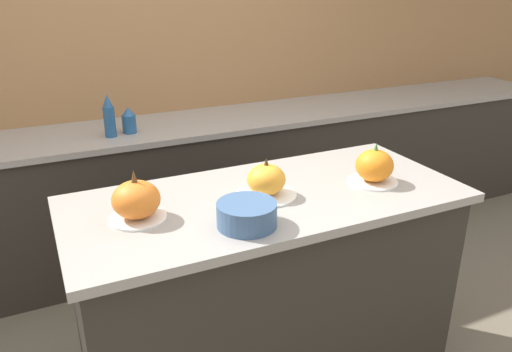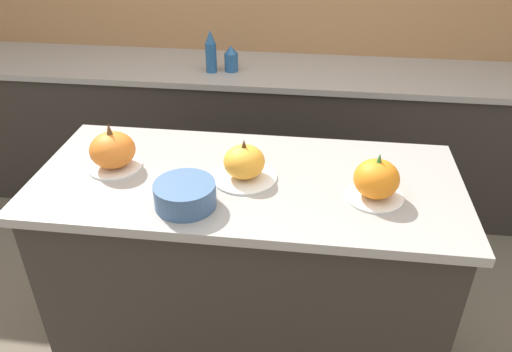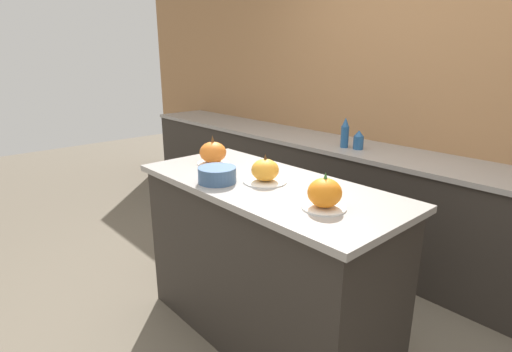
% 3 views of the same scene
% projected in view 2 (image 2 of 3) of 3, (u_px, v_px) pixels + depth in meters
% --- Properties ---
extents(ground_plane, '(12.00, 12.00, 0.00)m').
position_uv_depth(ground_plane, '(249.00, 352.00, 2.29)').
color(ground_plane, '#665B4C').
extents(kitchen_island, '(1.54, 0.68, 0.95)m').
position_uv_depth(kitchen_island, '(248.00, 275.00, 2.04)').
color(kitchen_island, '#2D2823').
rests_on(kitchen_island, ground_plane).
extents(back_counter, '(6.00, 0.60, 0.89)m').
position_uv_depth(back_counter, '(277.00, 136.00, 3.17)').
color(back_counter, '#2D2823').
rests_on(back_counter, ground_plane).
extents(pumpkin_cake_left, '(0.20, 0.20, 0.18)m').
position_uv_depth(pumpkin_cake_left, '(113.00, 151.00, 1.82)').
color(pumpkin_cake_left, white).
rests_on(pumpkin_cake_left, kitchen_island).
extents(pumpkin_cake_center, '(0.23, 0.23, 0.15)m').
position_uv_depth(pumpkin_cake_center, '(244.00, 164.00, 1.76)').
color(pumpkin_cake_center, white).
rests_on(pumpkin_cake_center, kitchen_island).
extents(pumpkin_cake_right, '(0.20, 0.20, 0.17)m').
position_uv_depth(pumpkin_cake_right, '(376.00, 180.00, 1.65)').
color(pumpkin_cake_right, white).
rests_on(pumpkin_cake_right, kitchen_island).
extents(bottle_tall, '(0.06, 0.06, 0.24)m').
position_uv_depth(bottle_tall, '(211.00, 52.00, 2.83)').
color(bottle_tall, '#235184').
rests_on(bottle_tall, back_counter).
extents(bottle_short, '(0.08, 0.08, 0.15)m').
position_uv_depth(bottle_short, '(231.00, 59.00, 2.86)').
color(bottle_short, '#235184').
rests_on(bottle_short, back_counter).
extents(mixing_bowl, '(0.20, 0.20, 0.08)m').
position_uv_depth(mixing_bowl, '(185.00, 195.00, 1.63)').
color(mixing_bowl, '#3D5B84').
rests_on(mixing_bowl, kitchen_island).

